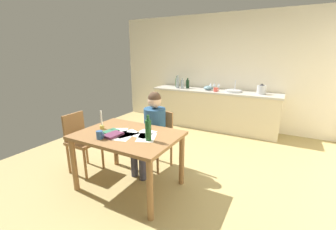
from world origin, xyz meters
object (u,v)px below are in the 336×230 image
coffee_mug (100,135)px  mixing_bowl (208,88)px  chair_at_table (158,136)px  bottle_wine_red (182,84)px  book_magazine (113,135)px  bottle_vinegar (178,83)px  wine_glass_near_sink (219,85)px  wine_glass_by_kettle (214,85)px  dining_table (128,142)px  book_cookery (111,132)px  candlestick (102,124)px  person_seated (152,127)px  sink_unit (233,91)px  chair_side_empty (81,139)px  teacup_on_counter (216,90)px  wine_glass_back_left (211,84)px  stovetop_kettle (261,89)px  wine_bottle_on_table (148,130)px  bottle_oil (177,82)px

coffee_mug → mixing_bowl: 3.19m
chair_at_table → bottle_wine_red: 2.26m
book_magazine → bottle_vinegar: bearing=108.3°
wine_glass_near_sink → wine_glass_by_kettle: (-0.11, 0.00, 0.00)m
dining_table → bottle_wine_red: size_ratio=5.20×
bottle_wine_red → mixing_bowl: (0.63, 0.07, -0.06)m
book_cookery → bottle_wine_red: (-0.33, 2.88, 0.24)m
chair_at_table → bottle_vinegar: (-0.70, 2.12, 0.55)m
book_cookery → mixing_bowl: 2.98m
bottle_wine_red → book_magazine: bearing=-81.5°
coffee_mug → candlestick: size_ratio=0.46×
coffee_mug → mixing_bowl: size_ratio=0.54×
person_seated → sink_unit: bearing=74.8°
chair_side_empty → book_cookery: bearing=-7.5°
teacup_on_counter → wine_glass_back_left: bearing=125.4°
wine_glass_by_kettle → teacup_on_counter: wine_glass_by_kettle is taller
wine_glass_by_kettle → stovetop_kettle: bearing=-8.1°
bottle_vinegar → mixing_bowl: size_ratio=1.47×
dining_table → candlestick: (-0.41, -0.02, 0.18)m
wine_bottle_on_table → stovetop_kettle: size_ratio=1.38×
dining_table → wine_glass_near_sink: size_ratio=8.24×
candlestick → teacup_on_counter: size_ratio=2.02×
candlestick → mixing_bowl: bearing=80.3°
sink_unit → stovetop_kettle: sink_unit is taller
person_seated → bottle_wine_red: person_seated is taller
person_seated → wine_glass_by_kettle: (0.16, 2.50, 0.33)m
sink_unit → mixing_bowl: size_ratio=1.70×
chair_at_table → wine_glass_back_left: 2.41m
book_cookery → bottle_vinegar: 2.93m
wine_glass_near_sink → wine_glass_back_left: same height
candlestick → teacup_on_counter: 2.85m
book_cookery → bottle_oil: 3.11m
book_magazine → teacup_on_counter: bearing=89.5°
book_cookery → wine_glass_by_kettle: (0.39, 3.11, 0.24)m
chair_at_table → wine_glass_back_left: wine_glass_back_left is taller
wine_glass_by_kettle → bottle_wine_red: bearing=-162.6°
dining_table → teacup_on_counter: 2.77m
wine_glass_near_sink → teacup_on_counter: bearing=-86.4°
chair_side_empty → stovetop_kettle: (2.13, 2.87, 0.50)m
chair_at_table → wine_glass_by_kettle: 2.41m
wine_glass_by_kettle → wine_glass_back_left: size_ratio=1.00×
wine_glass_near_sink → wine_glass_by_kettle: bearing=180.0°
candlestick → wine_bottle_on_table: bearing=-3.0°
wine_glass_near_sink → book_magazine: bearing=-96.9°
book_magazine → wine_glass_near_sink: size_ratio=1.46×
person_seated → book_magazine: person_seated is taller
candlestick → book_cookery: bearing=-14.9°
chair_at_table → bottle_oil: size_ratio=3.21×
candlestick → chair_at_table: bearing=57.7°
wine_glass_near_sink → wine_glass_by_kettle: size_ratio=1.00×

